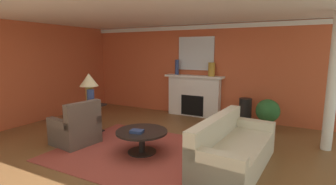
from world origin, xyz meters
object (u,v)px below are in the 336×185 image
vase_tall_corner (245,112)px  potted_plant (268,113)px  table_lamp (89,83)px  sofa (233,150)px  side_table (91,117)px  vase_on_side_table (91,98)px  armchair_near_window (76,130)px  mantel_mirror (196,53)px  fireplace (194,97)px  coffee_table (142,136)px  vase_mantel_right (212,69)px  vase_mantel_left (177,67)px

vase_tall_corner → potted_plant: 0.73m
table_lamp → sofa: bearing=-3.9°
side_table → table_lamp: bearing=0.0°
sofa → vase_on_side_table: (-3.33, 0.12, 0.60)m
sofa → side_table: 3.49m
armchair_near_window → potted_plant: 4.42m
mantel_mirror → armchair_near_window: mantel_mirror is taller
vase_tall_corner → armchair_near_window: bearing=-133.7°
sofa → fireplace: bearing=123.0°
coffee_table → side_table: 1.83m
coffee_table → vase_on_side_table: size_ratio=2.53×
armchair_near_window → side_table: 0.76m
armchair_near_window → coffee_table: (1.51, 0.25, 0.03)m
sofa → vase_tall_corner: (-0.29, 2.59, 0.07)m
vase_tall_corner → vase_mantel_right: (-1.04, 0.25, 1.08)m
mantel_mirror → vase_on_side_table: mantel_mirror is taller
fireplace → vase_mantel_right: bearing=-5.2°
vase_on_side_table → vase_mantel_right: 3.43m
fireplace → table_lamp: (-1.60, -2.66, 0.64)m
coffee_table → vase_mantel_right: 3.28m
fireplace → vase_tall_corner: fireplace is taller
fireplace → potted_plant: size_ratio=2.16×
mantel_mirror → potted_plant: 2.72m
mantel_mirror → fireplace: bearing=-90.0°
sofa → mantel_mirror: bearing=121.9°
vase_on_side_table → potted_plant: vase_on_side_table is taller
potted_plant → vase_mantel_right: bearing=158.5°
sofa → coffee_table: size_ratio=2.17×
sofa → potted_plant: 2.23m
coffee_table → vase_tall_corner: vase_tall_corner is taller
coffee_table → vase_tall_corner: 3.15m
mantel_mirror → coffee_table: (0.17, -3.23, -1.56)m
mantel_mirror → vase_on_side_table: bearing=-116.6°
fireplace → mantel_mirror: bearing=90.0°
side_table → vase_mantel_left: size_ratio=1.54×
vase_mantel_right → armchair_near_window: bearing=-119.7°
coffee_table → side_table: (-1.77, 0.45, 0.06)m
armchair_near_window → table_lamp: bearing=110.7°
table_lamp → potted_plant: 4.33m
potted_plant → mantel_mirror: bearing=159.5°
sofa → vase_mantel_right: size_ratio=5.51×
side_table → vase_mantel_right: bearing=50.4°
potted_plant → vase_tall_corner: bearing=146.6°
armchair_near_window → fireplace: bearing=68.3°
fireplace → table_lamp: table_lamp is taller
mantel_mirror → potted_plant: size_ratio=1.34×
sofa → armchair_near_window: size_ratio=2.28×
armchair_near_window → vase_on_side_table: (-0.12, 0.58, 0.59)m
side_table → table_lamp: table_lamp is taller
sofa → vase_on_side_table: bearing=178.0°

